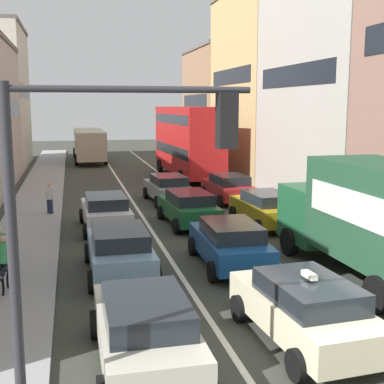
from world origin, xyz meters
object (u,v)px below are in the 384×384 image
Objects in this scene: bus_mid_queue_primary at (188,139)px; sedan_centre_lane_second at (230,242)px; sedan_left_lane_third at (106,211)px; traffic_light_pole at (100,200)px; removalist_box_truck at (371,215)px; sedan_left_lane_front at (145,328)px; pedestrian_far_sidewalk at (50,197)px; wagon_right_lane_far at (228,187)px; taxi_centre_lane_front at (305,308)px; coupe_centre_lane_fourth at (168,188)px; wagon_left_lane_second at (120,250)px; bus_far_queue_secondary at (89,143)px; hatchback_centre_lane_third at (189,207)px; sedan_right_lane_behind_truck at (266,208)px; cyclist_on_sidewalk at (4,267)px.

sedan_centre_lane_second is at bearing 169.08° from bus_mid_queue_primary.
bus_mid_queue_primary is at bearing -26.56° from sedan_left_lane_third.
traffic_light_pole is 0.71× the size of removalist_box_truck.
traffic_light_pole is 0.52× the size of bus_mid_queue_primary.
traffic_light_pole is at bearing 157.05° from sedan_left_lane_front.
wagon_right_lane_far is at bearing -32.40° from pedestrian_far_sidewalk.
coupe_centre_lane_fourth is at bearing -4.47° from taxi_centre_lane_front.
pedestrian_far_sidewalk reaches higher than sedan_left_lane_third.
sedan_left_lane_third is (-7.22, 8.20, -1.18)m from removalist_box_truck.
coupe_centre_lane_fourth is (3.65, 11.55, 0.00)m from wagon_left_lane_second.
sedan_left_lane_front is 39.29m from bus_far_queue_secondary.
taxi_centre_lane_front is at bearing 28.33° from traffic_light_pole.
pedestrian_far_sidewalk is (-2.39, 3.27, 0.15)m from sedan_left_lane_third.
hatchback_centre_lane_third and wagon_right_lane_far have the same top height.
sedan_left_lane_front is 0.99× the size of sedan_centre_lane_second.
traffic_light_pole is at bearing 163.46° from coupe_centre_lane_fourth.
wagon_right_lane_far is at bearing -102.89° from coupe_centre_lane_fourth.
wagon_left_lane_second is (-3.55, -0.04, 0.00)m from sedan_centre_lane_second.
sedan_left_lane_third is (0.93, 14.08, -3.02)m from traffic_light_pole.
pedestrian_far_sidewalk is at bearing 39.03° from removalist_box_truck.
traffic_light_pole reaches higher than bus_far_queue_secondary.
sedan_left_lane_front is at bearing 145.47° from sedan_right_lane_behind_truck.
traffic_light_pole is 3.31× the size of pedestrian_far_sidewalk.
wagon_right_lane_far is (0.09, 5.82, 0.00)m from sedan_right_lane_behind_truck.
wagon_left_lane_second is 33.43m from bus_far_queue_secondary.
coupe_centre_lane_fourth is (3.67, 5.49, 0.00)m from sedan_left_lane_third.
wagon_left_lane_second and sedan_right_lane_behind_truck have the same top height.
traffic_light_pole is 20.32m from coupe_centre_lane_fourth.
pedestrian_far_sidewalk is (-2.37, 15.19, 0.15)m from sedan_left_lane_front.
wagon_left_lane_second is at bearing -0.42° from sedan_left_lane_front.
wagon_left_lane_second is at bearing 159.14° from coupe_centre_lane_fourth.
bus_mid_queue_primary is 6.15× the size of cyclist_on_sidewalk.
sedan_centre_lane_second is 20.92m from bus_mid_queue_primary.
bus_mid_queue_primary reaches higher than pedestrian_far_sidewalk.
sedan_left_lane_front is 0.98× the size of sedan_right_lane_behind_truck.
hatchback_centre_lane_third is at bearing -30.39° from wagon_left_lane_second.
pedestrian_far_sidewalk is (-1.46, 17.35, -2.87)m from traffic_light_pole.
sedan_centre_lane_second is at bearing 161.02° from wagon_right_lane_far.
removalist_box_truck is 36.22m from bus_far_queue_secondary.
sedan_centre_lane_second is at bearing -150.97° from sedan_left_lane_third.
sedan_right_lane_behind_truck is 11.88m from cyclist_on_sidewalk.
hatchback_centre_lane_third is (-3.66, 8.22, -1.18)m from removalist_box_truck.
wagon_right_lane_far is (-0.34, 13.14, -1.18)m from removalist_box_truck.
bus_mid_queue_primary reaches higher than sedan_left_lane_third.
sedan_right_lane_behind_truck is 28.99m from bus_far_queue_secondary.
bus_far_queue_secondary is at bearing -0.54° from sedan_left_lane_front.
sedan_left_lane_third is 0.41× the size of bus_far_queue_secondary.
cyclist_on_sidewalk is (-10.43, 0.91, -1.12)m from removalist_box_truck.
pedestrian_far_sidewalk reaches higher than sedan_left_lane_front.
pedestrian_far_sidewalk reaches higher than hatchback_centre_lane_third.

